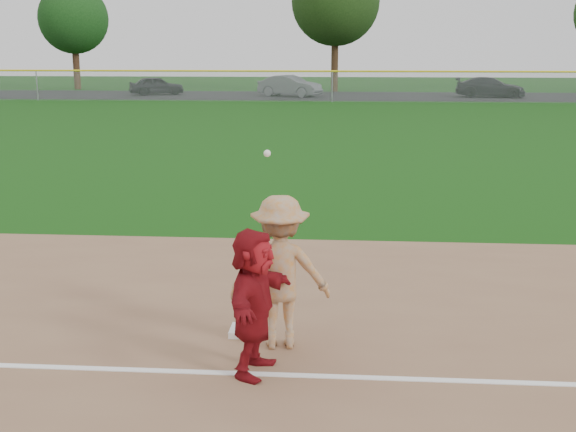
# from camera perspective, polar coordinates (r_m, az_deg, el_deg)

# --- Properties ---
(ground) EXTENTS (160.00, 160.00, 0.00)m
(ground) POSITION_cam_1_polar(r_m,az_deg,el_deg) (8.96, -0.74, -10.35)
(ground) COLOR #12440D
(ground) RESTS_ON ground
(foul_line) EXTENTS (60.00, 0.10, 0.01)m
(foul_line) POSITION_cam_1_polar(r_m,az_deg,el_deg) (8.22, -1.24, -12.41)
(foul_line) COLOR white
(foul_line) RESTS_ON infield_dirt
(parking_asphalt) EXTENTS (120.00, 10.00, 0.01)m
(parking_asphalt) POSITION_cam_1_polar(r_m,az_deg,el_deg) (54.30, 3.60, 9.46)
(parking_asphalt) COLOR black
(parking_asphalt) RESTS_ON ground
(first_base) EXTENTS (0.37, 0.37, 0.08)m
(first_base) POSITION_cam_1_polar(r_m,az_deg,el_deg) (9.30, -3.43, -9.05)
(first_base) COLOR white
(first_base) RESTS_ON infield_dirt
(base_runner) EXTENTS (0.82, 1.61, 1.66)m
(base_runner) POSITION_cam_1_polar(r_m,az_deg,el_deg) (7.98, -2.71, -6.79)
(base_runner) COLOR maroon
(base_runner) RESTS_ON infield_dirt
(car_left) EXTENTS (4.37, 3.15, 1.38)m
(car_left) POSITION_cam_1_polar(r_m,az_deg,el_deg) (56.17, -10.35, 10.11)
(car_left) COLOR black
(car_left) RESTS_ON parking_asphalt
(car_mid) EXTENTS (4.90, 3.29, 1.53)m
(car_mid) POSITION_cam_1_polar(r_m,az_deg,el_deg) (53.37, 0.15, 10.24)
(car_mid) COLOR #5B5E62
(car_mid) RESTS_ON parking_asphalt
(car_right) EXTENTS (5.15, 2.69, 1.43)m
(car_right) POSITION_cam_1_polar(r_m,az_deg,el_deg) (54.56, 15.68, 9.77)
(car_right) COLOR black
(car_right) RESTS_ON parking_asphalt
(first_base_play) EXTENTS (1.28, 0.83, 2.41)m
(first_base_play) POSITION_cam_1_polar(r_m,az_deg,el_deg) (8.65, -0.62, -4.45)
(first_base_play) COLOR #97979A
(first_base_play) RESTS_ON infield_dirt
(outfield_fence) EXTENTS (110.00, 0.12, 110.00)m
(outfield_fence) POSITION_cam_1_polar(r_m,az_deg,el_deg) (48.21, 3.52, 11.31)
(outfield_fence) COLOR #999EA0
(outfield_fence) RESTS_ON ground
(tree_1) EXTENTS (5.80, 5.80, 8.75)m
(tree_1) POSITION_cam_1_polar(r_m,az_deg,el_deg) (65.30, -16.60, 14.70)
(tree_1) COLOR #3C2316
(tree_1) RESTS_ON ground
(tree_2) EXTENTS (7.00, 7.00, 10.58)m
(tree_2) POSITION_cam_1_polar(r_m,az_deg,el_deg) (59.78, 3.78, 16.57)
(tree_2) COLOR #372414
(tree_2) RESTS_ON ground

